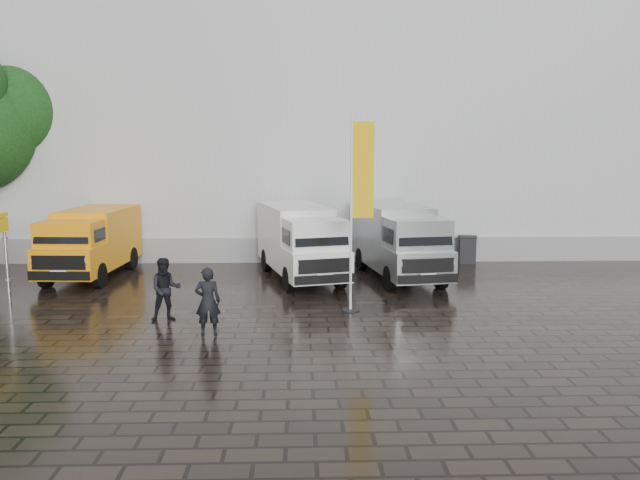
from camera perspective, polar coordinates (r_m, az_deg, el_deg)
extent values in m
plane|color=black|center=(17.72, -1.00, -6.69)|extent=(120.00, 120.00, 0.00)
cube|color=silver|center=(33.20, 2.13, 10.80)|extent=(44.00, 16.00, 12.00)
cube|color=gray|center=(25.48, 3.27, -0.89)|extent=(44.00, 0.15, 1.00)
cylinder|color=silver|center=(21.14, -26.74, -1.60)|extent=(0.10, 0.10, 2.54)
cylinder|color=black|center=(18.00, 2.80, -6.38)|extent=(0.50, 0.50, 0.04)
cylinder|color=white|center=(17.50, 2.86, 2.39)|extent=(0.07, 0.07, 5.56)
cube|color=yellow|center=(17.45, 3.98, 6.39)|extent=(0.60, 0.03, 2.67)
cube|color=black|center=(25.86, 13.33, -0.82)|extent=(0.79, 0.79, 1.13)
imported|color=black|center=(15.73, -10.22, -5.54)|extent=(0.66, 0.46, 1.72)
imported|color=black|center=(17.30, -13.93, -4.40)|extent=(0.97, 0.84, 1.71)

